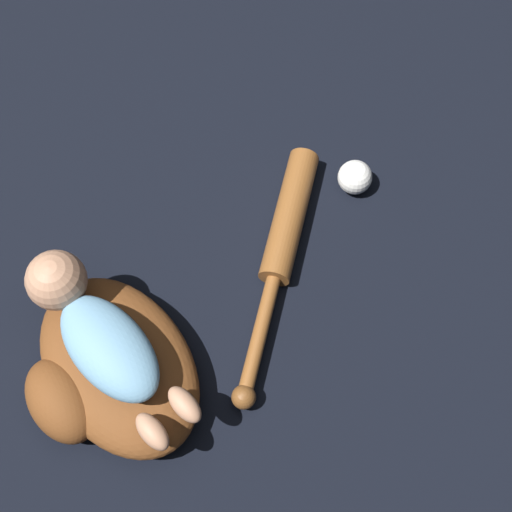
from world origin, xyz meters
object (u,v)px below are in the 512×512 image
object	(u,v)px
baseball	(355,177)
baby_figure	(95,328)
baseball_glove	(110,369)
baseball_bat	(283,241)

from	to	relation	value
baseball	baby_figure	bearing A→B (deg)	80.37
baseball_glove	baby_figure	bearing A→B (deg)	-31.82
baseball_glove	baby_figure	xyz separation A→B (m)	(0.04, -0.02, 0.09)
baseball_bat	baseball	world-z (taller)	baseball
baseball_glove	baseball_bat	xyz separation A→B (m)	(-0.05, -0.39, -0.02)
baby_figure	baseball	size ratio (longest dim) A/B	5.61
baby_figure	baseball_bat	size ratio (longest dim) A/B	0.80
baby_figure	baseball	xyz separation A→B (m)	(-0.10, -0.57, -0.11)
baseball_glove	baseball	size ratio (longest dim) A/B	5.83
baseball	baseball_bat	bearing A→B (deg)	86.53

